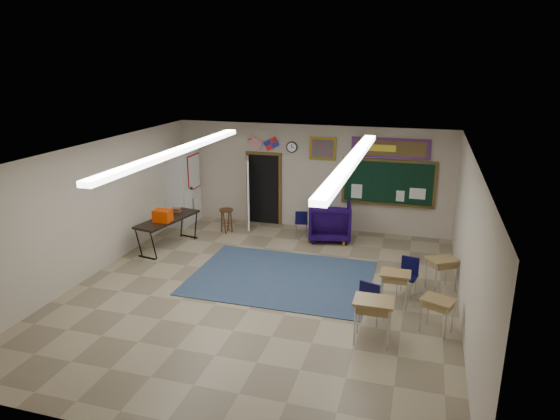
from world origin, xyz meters
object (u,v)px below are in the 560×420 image
(student_desk_front_left, at_px, (395,287))
(student_desk_front_right, at_px, (441,272))
(wingback_armchair, at_px, (330,221))
(wooden_stool, at_px, (227,220))
(folding_table, at_px, (168,232))

(student_desk_front_left, distance_m, student_desk_front_right, 1.34)
(wingback_armchair, bearing_deg, student_desk_front_left, 108.94)
(wingback_armchair, distance_m, student_desk_front_right, 3.78)
(wooden_stool, bearing_deg, folding_table, -123.16)
(folding_table, bearing_deg, wooden_stool, 67.58)
(student_desk_front_right, xyz_separation_m, wooden_stool, (-5.81, 2.16, -0.05))
(wooden_stool, bearing_deg, student_desk_front_right, -20.39)
(student_desk_front_right, xyz_separation_m, folding_table, (-6.81, 0.62, 0.04))
(folding_table, relative_size, wooden_stool, 2.95)
(student_desk_front_right, bearing_deg, wooden_stool, 127.35)
(student_desk_front_left, bearing_deg, wooden_stool, 147.70)
(student_desk_front_left, xyz_separation_m, wooden_stool, (-4.90, 3.15, -0.04))
(wingback_armchair, xyz_separation_m, student_desk_front_left, (1.98, -3.43, -0.12))
(student_desk_front_left, height_order, student_desk_front_right, student_desk_front_right)
(wingback_armchair, relative_size, student_desk_front_right, 1.53)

